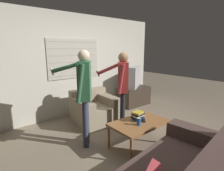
% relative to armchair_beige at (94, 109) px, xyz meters
% --- Properties ---
extents(ground_plane, '(16.00, 16.00, 0.00)m').
position_rel_armchair_beige_xyz_m(ground_plane, '(-0.04, -1.24, -0.30)').
color(ground_plane, '#7F705B').
extents(wall_back, '(5.20, 0.08, 2.55)m').
position_rel_armchair_beige_xyz_m(wall_back, '(-0.04, 0.79, 0.98)').
color(wall_back, '#BCB7A8').
rests_on(wall_back, ground_plane).
extents(armchair_beige, '(0.96, 0.93, 0.74)m').
position_rel_armchair_beige_xyz_m(armchair_beige, '(0.00, 0.00, 0.00)').
color(armchair_beige, gray).
rests_on(armchair_beige, ground_plane).
extents(coffee_table, '(1.00, 0.62, 0.45)m').
position_rel_armchair_beige_xyz_m(coffee_table, '(0.03, -1.38, 0.11)').
color(coffee_table, brown).
rests_on(coffee_table, ground_plane).
extents(tv_stand, '(0.95, 0.54, 0.55)m').
position_rel_armchair_beige_xyz_m(tv_stand, '(1.65, 0.31, -0.03)').
color(tv_stand, '#33281E').
rests_on(tv_stand, ground_plane).
extents(tv, '(0.78, 0.60, 0.63)m').
position_rel_armchair_beige_xyz_m(tv, '(1.65, 0.32, 0.56)').
color(tv, '#B2B2B7').
rests_on(tv, tv_stand).
extents(person_left_standing, '(0.58, 0.78, 1.69)m').
position_rel_armchair_beige_xyz_m(person_left_standing, '(-0.68, -0.76, 0.76)').
color(person_left_standing, '#33384C').
rests_on(person_left_standing, ground_plane).
extents(person_right_standing, '(0.52, 0.74, 1.63)m').
position_rel_armchair_beige_xyz_m(person_right_standing, '(0.28, -0.66, 0.72)').
color(person_right_standing, black).
rests_on(person_right_standing, ground_plane).
extents(book_stack, '(0.23, 0.19, 0.16)m').
position_rel_armchair_beige_xyz_m(book_stack, '(0.08, -1.30, 0.23)').
color(book_stack, '#284C89').
rests_on(book_stack, coffee_table).
extents(soda_can, '(0.07, 0.07, 0.13)m').
position_rel_armchair_beige_xyz_m(soda_can, '(-0.07, -1.46, 0.21)').
color(soda_can, '#194C9E').
rests_on(soda_can, coffee_table).
extents(spare_remote, '(0.12, 0.12, 0.02)m').
position_rel_armchair_beige_xyz_m(spare_remote, '(0.13, -1.41, 0.16)').
color(spare_remote, black).
rests_on(spare_remote, coffee_table).
extents(floor_fan, '(0.33, 0.20, 0.41)m').
position_rel_armchair_beige_xyz_m(floor_fan, '(0.82, 0.11, -0.11)').
color(floor_fan, '#A8A8AD').
rests_on(floor_fan, ground_plane).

